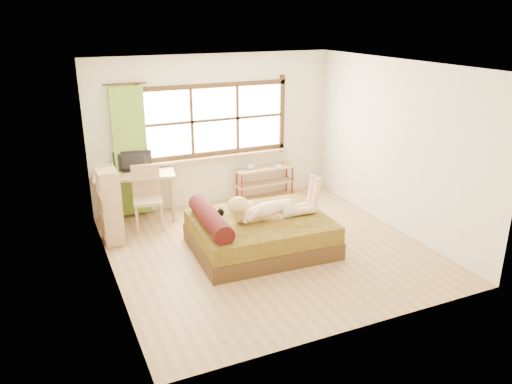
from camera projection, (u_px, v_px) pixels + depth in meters
name	position (u px, v px, depth m)	size (l,w,h in m)	color
floor	(268.00, 248.00, 7.53)	(4.50, 4.50, 0.00)	#9E754C
ceiling	(269.00, 65.00, 6.62)	(4.50, 4.50, 0.00)	white
wall_back	(215.00, 131.00, 9.01)	(4.50, 4.50, 0.00)	silver
wall_front	(362.00, 218.00, 5.15)	(4.50, 4.50, 0.00)	silver
wall_left	(106.00, 183.00, 6.21)	(4.50, 4.50, 0.00)	silver
wall_right	(396.00, 146.00, 7.95)	(4.50, 4.50, 0.00)	silver
window	(215.00, 122.00, 8.93)	(2.80, 0.16, 1.46)	#FFEDBF
curtain	(131.00, 152.00, 8.38)	(0.55, 0.10, 2.20)	#507D22
bed	(258.00, 233.00, 7.42)	(2.05, 1.67, 0.75)	black
woman	(272.00, 199.00, 7.27)	(1.39, 0.40, 0.60)	beige
kitten	(212.00, 216.00, 7.13)	(0.30, 0.12, 0.24)	black
desk	(135.00, 180.00, 8.37)	(1.40, 0.81, 0.82)	tan
monitor	(133.00, 162.00, 8.32)	(0.63, 0.08, 0.36)	black
chair	(147.00, 193.00, 8.16)	(0.53, 0.53, 1.03)	tan
pipe_shelf	(265.00, 175.00, 9.53)	(1.18, 0.32, 0.66)	tan
cup	(250.00, 167.00, 9.34)	(0.13, 0.13, 0.10)	gray
book	(274.00, 166.00, 9.54)	(0.15, 0.20, 0.02)	gray
bookshelf	(110.00, 206.00, 7.57)	(0.29, 0.51, 1.16)	tan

